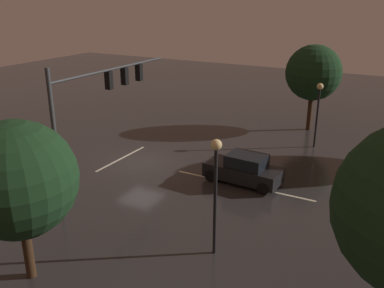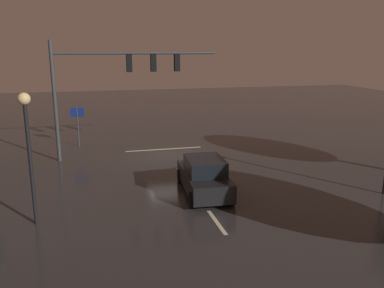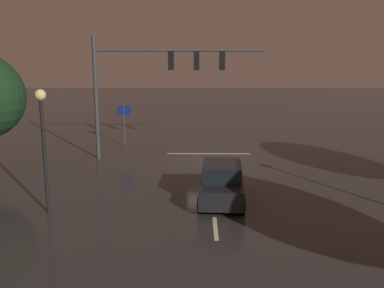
{
  "view_description": "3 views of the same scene",
  "coord_description": "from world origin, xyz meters",
  "px_view_note": "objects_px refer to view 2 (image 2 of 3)",
  "views": [
    {
      "loc": [
        20.16,
        14.84,
        10.06
      ],
      "look_at": [
        0.72,
        4.17,
        2.19
      ],
      "focal_mm": 39.4,
      "sensor_mm": 36.0,
      "label": 1
    },
    {
      "loc": [
        4.31,
        23.21,
        6.46
      ],
      "look_at": [
        -0.64,
        3.62,
        1.52
      ],
      "focal_mm": 36.76,
      "sensor_mm": 36.0,
      "label": 2
    },
    {
      "loc": [
        0.67,
        26.36,
        6.87
      ],
      "look_at": [
        0.95,
        2.7,
        1.54
      ],
      "focal_mm": 44.3,
      "sensor_mm": 36.0,
      "label": 3
    }
  ],
  "objects_px": {
    "street_lamp_right_kerb": "(28,134)",
    "route_sign": "(77,118)",
    "traffic_signal_assembly": "(116,75)",
    "car_approaching": "(204,176)"
  },
  "relations": [
    {
      "from": "street_lamp_right_kerb",
      "to": "route_sign",
      "type": "xyz_separation_m",
      "value": [
        -1.26,
        -12.06,
        -1.54
      ]
    },
    {
      "from": "traffic_signal_assembly",
      "to": "car_approaching",
      "type": "bearing_deg",
      "value": 114.88
    },
    {
      "from": "traffic_signal_assembly",
      "to": "car_approaching",
      "type": "height_order",
      "value": "traffic_signal_assembly"
    },
    {
      "from": "street_lamp_right_kerb",
      "to": "route_sign",
      "type": "bearing_deg",
      "value": -95.96
    },
    {
      "from": "traffic_signal_assembly",
      "to": "car_approaching",
      "type": "relative_size",
      "value": 2.16
    },
    {
      "from": "car_approaching",
      "to": "route_sign",
      "type": "xyz_separation_m",
      "value": [
        5.78,
        -10.49,
        1.14
      ]
    },
    {
      "from": "route_sign",
      "to": "traffic_signal_assembly",
      "type": "bearing_deg",
      "value": 126.54
    },
    {
      "from": "traffic_signal_assembly",
      "to": "car_approaching",
      "type": "distance_m",
      "value": 8.95
    },
    {
      "from": "car_approaching",
      "to": "street_lamp_right_kerb",
      "type": "distance_m",
      "value": 7.69
    },
    {
      "from": "street_lamp_right_kerb",
      "to": "car_approaching",
      "type": "bearing_deg",
      "value": -167.38
    }
  ]
}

